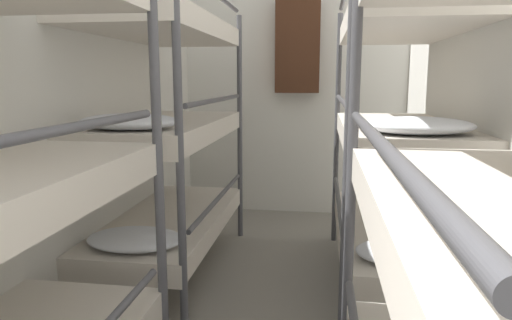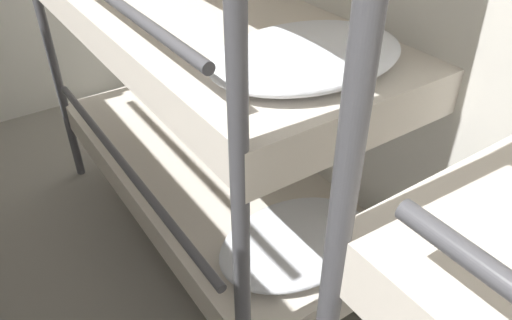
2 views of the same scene
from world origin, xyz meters
TOP-DOWN VIEW (x-y plane):
  - wall_left at (-1.17, 2.58)m, footprint 0.06×5.28m
  - wall_back at (0.00, 5.19)m, footprint 2.39×0.06m
  - bunk_stack_left_far at (-0.77, 3.39)m, footprint 0.74×1.76m
  - bunk_stack_right_far at (0.77, 3.39)m, footprint 0.74×1.76m
  - hanging_coat at (0.04, 5.04)m, footprint 0.44×0.12m

SIDE VIEW (x-z plane):
  - bunk_stack_left_far at x=-0.77m, z-range 0.09..2.07m
  - bunk_stack_right_far at x=0.77m, z-range 0.09..2.07m
  - wall_left at x=-1.17m, z-range 0.00..2.43m
  - wall_back at x=0.00m, z-range 0.00..2.43m
  - hanging_coat at x=0.04m, z-range 1.28..2.18m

